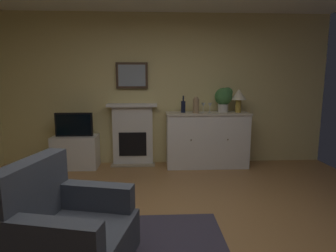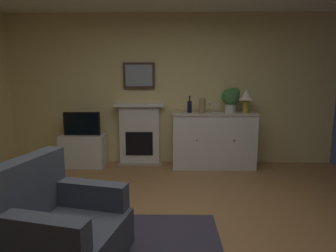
# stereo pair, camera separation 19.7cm
# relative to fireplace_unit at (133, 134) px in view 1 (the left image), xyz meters

# --- Properties ---
(ground_plane) EXTENTS (5.88, 5.33, 0.10)m
(ground_plane) POSITION_rel_fireplace_unit_xyz_m (0.55, -2.51, -0.60)
(ground_plane) COLOR #9E7042
(ground_plane) RESTS_ON ground
(wall_rear) EXTENTS (5.88, 0.06, 2.65)m
(wall_rear) POSITION_rel_fireplace_unit_xyz_m (0.55, 0.13, 0.78)
(wall_rear) COLOR #EAD68C
(wall_rear) RESTS_ON ground_plane
(fireplace_unit) EXTENTS (0.87, 0.30, 1.10)m
(fireplace_unit) POSITION_rel_fireplace_unit_xyz_m (0.00, 0.00, 0.00)
(fireplace_unit) COLOR white
(fireplace_unit) RESTS_ON ground_plane
(framed_picture) EXTENTS (0.55, 0.04, 0.45)m
(framed_picture) POSITION_rel_fireplace_unit_xyz_m (0.00, 0.05, 1.04)
(framed_picture) COLOR #473323
(sideboard_cabinet) EXTENTS (1.43, 0.49, 0.95)m
(sideboard_cabinet) POSITION_rel_fireplace_unit_xyz_m (1.30, -0.18, -0.07)
(sideboard_cabinet) COLOR white
(sideboard_cabinet) RESTS_ON ground_plane
(table_lamp) EXTENTS (0.26, 0.26, 0.40)m
(table_lamp) POSITION_rel_fireplace_unit_xyz_m (1.83, -0.18, 0.68)
(table_lamp) COLOR #B79338
(table_lamp) RESTS_ON sideboard_cabinet
(wine_bottle) EXTENTS (0.08, 0.08, 0.29)m
(wine_bottle) POSITION_rel_fireplace_unit_xyz_m (0.88, -0.17, 0.51)
(wine_bottle) COLOR black
(wine_bottle) RESTS_ON sideboard_cabinet
(wine_glass_left) EXTENTS (0.07, 0.07, 0.16)m
(wine_glass_left) POSITION_rel_fireplace_unit_xyz_m (1.23, -0.14, 0.53)
(wine_glass_left) COLOR silver
(wine_glass_left) RESTS_ON sideboard_cabinet
(wine_glass_center) EXTENTS (0.07, 0.07, 0.16)m
(wine_glass_center) POSITION_rel_fireplace_unit_xyz_m (1.34, -0.17, 0.53)
(wine_glass_center) COLOR silver
(wine_glass_center) RESTS_ON sideboard_cabinet
(vase_decorative) EXTENTS (0.11, 0.11, 0.28)m
(vase_decorative) POSITION_rel_fireplace_unit_xyz_m (1.09, -0.23, 0.54)
(vase_decorative) COLOR #9E7F5B
(vase_decorative) RESTS_ON sideboard_cabinet
(tv_cabinet) EXTENTS (0.75, 0.42, 0.56)m
(tv_cabinet) POSITION_rel_fireplace_unit_xyz_m (-0.97, -0.16, -0.27)
(tv_cabinet) COLOR white
(tv_cabinet) RESTS_ON ground_plane
(tv_set) EXTENTS (0.62, 0.07, 0.40)m
(tv_set) POSITION_rel_fireplace_unit_xyz_m (-0.98, -0.19, 0.21)
(tv_set) COLOR black
(tv_set) RESTS_ON tv_cabinet
(potted_plant_small) EXTENTS (0.30, 0.30, 0.43)m
(potted_plant_small) POSITION_rel_fireplace_unit_xyz_m (1.59, -0.13, 0.66)
(potted_plant_small) COLOR beige
(potted_plant_small) RESTS_ON sideboard_cabinet
(armchair) EXTENTS (0.96, 0.92, 0.92)m
(armchair) POSITION_rel_fireplace_unit_xyz_m (-0.29, -2.93, -0.17)
(armchair) COLOR #474C56
(armchair) RESTS_ON ground_plane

